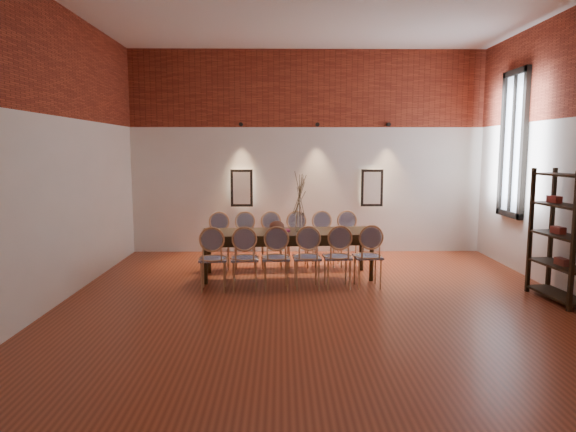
{
  "coord_description": "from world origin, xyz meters",
  "views": [
    {
      "loc": [
        -0.52,
        -6.77,
        2.05
      ],
      "look_at": [
        -0.41,
        1.0,
        1.05
      ],
      "focal_mm": 32.0,
      "sensor_mm": 36.0,
      "label": 1
    }
  ],
  "objects_px": {
    "chair_near_f": "(368,256)",
    "chair_far_c": "(272,241)",
    "chair_near_e": "(337,257)",
    "book": "(282,230)",
    "chair_far_a": "(219,241)",
    "chair_far_b": "(245,241)",
    "chair_far_d": "(298,240)",
    "chair_near_d": "(307,257)",
    "bowl": "(277,226)",
    "chair_near_b": "(245,258)",
    "chair_near_a": "(213,259)",
    "dining_table": "(288,254)",
    "chair_far_f": "(349,240)",
    "vase": "(299,222)",
    "chair_near_c": "(276,258)",
    "chair_far_e": "(323,240)",
    "shelving_rack": "(562,236)"
  },
  "relations": [
    {
      "from": "chair_far_c",
      "to": "chair_far_f",
      "type": "height_order",
      "value": "same"
    },
    {
      "from": "chair_near_c",
      "to": "chair_far_a",
      "type": "relative_size",
      "value": 1.0
    },
    {
      "from": "chair_near_c",
      "to": "vase",
      "type": "distance_m",
      "value": 0.94
    },
    {
      "from": "chair_near_a",
      "to": "chair_near_b",
      "type": "height_order",
      "value": "same"
    },
    {
      "from": "chair_far_a",
      "to": "chair_near_b",
      "type": "bearing_deg",
      "value": 107.63
    },
    {
      "from": "chair_far_e",
      "to": "bowl",
      "type": "height_order",
      "value": "chair_far_e"
    },
    {
      "from": "chair_near_f",
      "to": "shelving_rack",
      "type": "xyz_separation_m",
      "value": [
        2.5,
        -0.73,
        0.43
      ]
    },
    {
      "from": "chair_near_e",
      "to": "chair_far_b",
      "type": "height_order",
      "value": "same"
    },
    {
      "from": "chair_near_f",
      "to": "chair_far_d",
      "type": "xyz_separation_m",
      "value": [
        -1.01,
        1.39,
        0.0
      ]
    },
    {
      "from": "chair_near_b",
      "to": "book",
      "type": "bearing_deg",
      "value": 50.67
    },
    {
      "from": "book",
      "to": "bowl",
      "type": "bearing_deg",
      "value": -143.99
    },
    {
      "from": "chair_far_c",
      "to": "vase",
      "type": "distance_m",
      "value": 0.94
    },
    {
      "from": "vase",
      "to": "bowl",
      "type": "distance_m",
      "value": 0.38
    },
    {
      "from": "chair_far_d",
      "to": "book",
      "type": "xyz_separation_m",
      "value": [
        -0.28,
        -0.74,
        0.3
      ]
    },
    {
      "from": "chair_near_a",
      "to": "chair_far_b",
      "type": "height_order",
      "value": "same"
    },
    {
      "from": "chair_far_a",
      "to": "vase",
      "type": "height_order",
      "value": "vase"
    },
    {
      "from": "chair_near_c",
      "to": "chair_far_b",
      "type": "xyz_separation_m",
      "value": [
        -0.55,
        1.41,
        0.0
      ]
    },
    {
      "from": "dining_table",
      "to": "chair_near_c",
      "type": "xyz_separation_m",
      "value": [
        -0.18,
        -0.74,
        0.09
      ]
    },
    {
      "from": "chair_near_f",
      "to": "shelving_rack",
      "type": "bearing_deg",
      "value": -19.94
    },
    {
      "from": "chair_far_b",
      "to": "bowl",
      "type": "distance_m",
      "value": 1.0
    },
    {
      "from": "chair_near_b",
      "to": "chair_near_e",
      "type": "height_order",
      "value": "same"
    },
    {
      "from": "chair_near_f",
      "to": "chair_far_b",
      "type": "height_order",
      "value": "same"
    },
    {
      "from": "chair_near_a",
      "to": "bowl",
      "type": "xyz_separation_m",
      "value": [
        0.93,
        0.73,
        0.37
      ]
    },
    {
      "from": "chair_near_a",
      "to": "shelving_rack",
      "type": "distance_m",
      "value": 4.85
    },
    {
      "from": "chair_near_d",
      "to": "chair_near_b",
      "type": "bearing_deg",
      "value": -180.0
    },
    {
      "from": "chair_near_b",
      "to": "chair_far_c",
      "type": "bearing_deg",
      "value": 72.37
    },
    {
      "from": "chair_near_f",
      "to": "chair_near_e",
      "type": "bearing_deg",
      "value": 180.0
    },
    {
      "from": "chair_near_e",
      "to": "book",
      "type": "bearing_deg",
      "value": 137.25
    },
    {
      "from": "chair_near_e",
      "to": "chair_far_f",
      "type": "height_order",
      "value": "same"
    },
    {
      "from": "chair_far_a",
      "to": "chair_far_d",
      "type": "height_order",
      "value": "same"
    },
    {
      "from": "chair_far_f",
      "to": "book",
      "type": "bearing_deg",
      "value": 30.1
    },
    {
      "from": "dining_table",
      "to": "chair_far_e",
      "type": "height_order",
      "value": "chair_far_e"
    },
    {
      "from": "chair_far_a",
      "to": "chair_near_e",
      "type": "bearing_deg",
      "value": 141.8
    },
    {
      "from": "chair_far_f",
      "to": "bowl",
      "type": "height_order",
      "value": "chair_far_f"
    },
    {
      "from": "chair_near_f",
      "to": "chair_far_c",
      "type": "distance_m",
      "value": 2.0
    },
    {
      "from": "chair_far_a",
      "to": "chair_far_b",
      "type": "xyz_separation_m",
      "value": [
        0.46,
        0.03,
        0.0
      ]
    },
    {
      "from": "chair_near_d",
      "to": "chair_far_c",
      "type": "distance_m",
      "value": 1.52
    },
    {
      "from": "chair_near_b",
      "to": "chair_far_d",
      "type": "relative_size",
      "value": 1.0
    },
    {
      "from": "chair_near_e",
      "to": "bowl",
      "type": "bearing_deg",
      "value": 142.15
    },
    {
      "from": "chair_near_a",
      "to": "chair_far_c",
      "type": "bearing_deg",
      "value": 57.57
    },
    {
      "from": "dining_table",
      "to": "chair_near_a",
      "type": "bearing_deg",
      "value": -147.81
    },
    {
      "from": "chair_far_d",
      "to": "bowl",
      "type": "distance_m",
      "value": 0.95
    },
    {
      "from": "chair_near_f",
      "to": "vase",
      "type": "xyz_separation_m",
      "value": [
        -1.0,
        0.66,
        0.43
      ]
    },
    {
      "from": "chair_near_d",
      "to": "bowl",
      "type": "relative_size",
      "value": 3.92
    },
    {
      "from": "chair_near_d",
      "to": "book",
      "type": "distance_m",
      "value": 0.85
    },
    {
      "from": "chair_far_b",
      "to": "chair_far_d",
      "type": "height_order",
      "value": "same"
    },
    {
      "from": "book",
      "to": "dining_table",
      "type": "bearing_deg",
      "value": 2.44
    },
    {
      "from": "chair_far_e",
      "to": "vase",
      "type": "relative_size",
      "value": 3.13
    },
    {
      "from": "chair_far_a",
      "to": "dining_table",
      "type": "bearing_deg",
      "value": 147.81
    },
    {
      "from": "chair_far_c",
      "to": "dining_table",
      "type": "bearing_deg",
      "value": 107.63
    }
  ]
}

